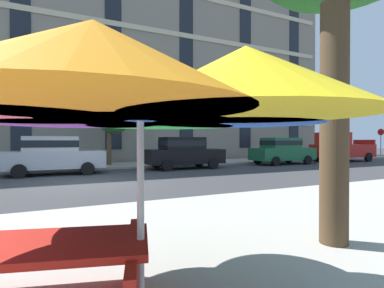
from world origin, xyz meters
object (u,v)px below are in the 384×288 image
Objects in this scene: sedan_green at (282,150)px; picnic_table at (33,278)px; pickup_red at (341,148)px; sedan_black at (184,152)px; street_tree_middle at (112,112)px; stop_sign at (381,138)px; patio_umbrella at (140,93)px; sedan_silver at (53,154)px.

sedan_green reaches higher than picnic_table.
pickup_red is 23.42m from picnic_table.
pickup_red is (5.82, 0.00, 0.08)m from sedan_green.
sedan_green is 0.86× the size of pickup_red.
pickup_red is at bearing 0.00° from sedan_green.
sedan_black is 7.22m from sedan_green.
picnic_table is (-19.84, -12.42, -0.54)m from pickup_red.
sedan_green is 0.98× the size of street_tree_middle.
street_tree_middle is at bearing 164.37° from sedan_green.
stop_sign reaches higher than sedan_green.
street_tree_middle is 1.29× the size of patio_umbrella.
pickup_red is at bearing 33.70° from patio_umbrella.
sedan_green is 18.74m from picnic_table.
stop_sign is 1.32× the size of picnic_table.
sedan_black is 1.00× the size of sedan_green.
patio_umbrella reaches higher than picnic_table.
sedan_black is (6.65, 0.00, 0.00)m from sedan_silver.
street_tree_middle is 16.02m from picnic_table.
sedan_green is 5.82m from pickup_red.
pickup_red is 1.46× the size of patio_umbrella.
pickup_red is 16.89m from street_tree_middle.
sedan_green is at bearing 43.83° from patio_umbrella.
sedan_black reaches higher than picnic_table.
pickup_red is 1.81× the size of stop_sign.
sedan_silver and sedan_black have the same top height.
sedan_black is at bearing -171.21° from stop_sign.
picnic_table is at bearing 160.77° from patio_umbrella.
sedan_black is 1.56× the size of stop_sign.
stop_sign is 34.14m from patio_umbrella.
sedan_green is at bearing 0.00° from sedan_black.
stop_sign is (16.71, 3.70, 0.93)m from sedan_green.
stop_sign is at bearing 12.48° from sedan_green.
sedan_green is at bearing 0.00° from sedan_silver.
pickup_red reaches higher than sedan_black.
sedan_green is at bearing -15.63° from street_tree_middle.
stop_sign reaches higher than picnic_table.
sedan_silver is 6.65m from sedan_black.
street_tree_middle reaches higher than picnic_table.
picnic_table is (-6.80, -12.42, -0.46)m from sedan_black.
stop_sign is 34.74m from picnic_table.
picnic_table is at bearing -152.32° from stop_sign.
sedan_silver is 30.82m from stop_sign.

